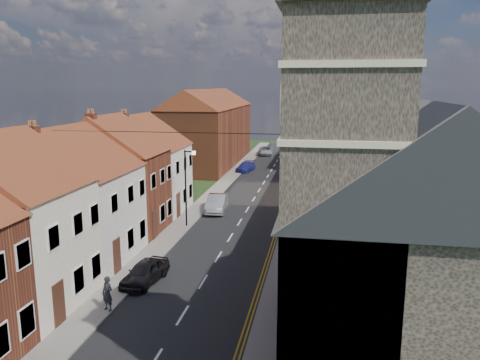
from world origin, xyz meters
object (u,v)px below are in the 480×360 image
(pedestrian_right, at_px, (294,224))
(car_distant, at_px, (265,151))
(car_mid, at_px, (217,203))
(car_near, at_px, (145,272))
(car_far, at_px, (246,167))
(lamppost, at_px, (187,183))
(pedestrian_left, at_px, (107,294))
(church, at_px, (400,225))

(pedestrian_right, bearing_deg, car_distant, -83.61)
(car_mid, height_order, pedestrian_right, pedestrian_right)
(car_distant, relative_size, pedestrian_right, 2.65)
(car_near, bearing_deg, car_far, 98.13)
(lamppost, height_order, pedestrian_left, lamppost)
(pedestrian_left, bearing_deg, pedestrian_right, 77.10)
(car_mid, height_order, car_distant, car_mid)
(church, height_order, pedestrian_left, church)
(car_far, relative_size, pedestrian_right, 2.28)
(car_mid, bearing_deg, church, -66.20)
(car_mid, bearing_deg, car_far, 86.72)
(church, xyz_separation_m, pedestrian_left, (-13.06, 2.37, -4.89))
(car_near, bearing_deg, pedestrian_left, -89.65)
(car_near, height_order, car_distant, car_distant)
(pedestrian_right, bearing_deg, car_near, 47.25)
(lamppost, bearing_deg, church, -51.70)
(lamppost, height_order, car_near, lamppost)
(car_mid, xyz_separation_m, car_far, (-0.61, 19.76, -0.13))
(pedestrian_left, bearing_deg, car_far, 108.61)
(pedestrian_right, bearing_deg, church, 103.75)
(car_distant, relative_size, pedestrian_left, 2.82)
(car_near, xyz_separation_m, pedestrian_left, (-0.50, -3.66, 0.34))
(car_mid, bearing_deg, car_distant, 84.74)
(car_distant, bearing_deg, church, -82.09)
(car_near, distance_m, pedestrian_right, 12.28)
(pedestrian_right, bearing_deg, lamppost, -11.26)
(church, height_order, car_near, church)
(car_near, bearing_deg, church, -17.50)
(church, xyz_separation_m, lamppost, (-13.17, 16.68, -2.34))
(lamppost, relative_size, car_near, 1.58)
(lamppost, xyz_separation_m, car_far, (0.61, 24.77, -2.93))
(car_mid, relative_size, pedestrian_left, 2.59)
(pedestrian_right, bearing_deg, car_mid, -44.07)
(car_distant, bearing_deg, lamppost, -95.84)
(car_far, bearing_deg, car_near, -80.43)
(lamppost, height_order, car_far, lamppost)
(car_far, relative_size, car_distant, 0.86)
(church, relative_size, lamppost, 2.53)
(church, bearing_deg, car_near, 154.36)
(car_near, height_order, car_mid, car_mid)
(lamppost, relative_size, car_far, 1.44)
(car_near, xyz_separation_m, car_far, (0.00, 35.42, -0.04))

